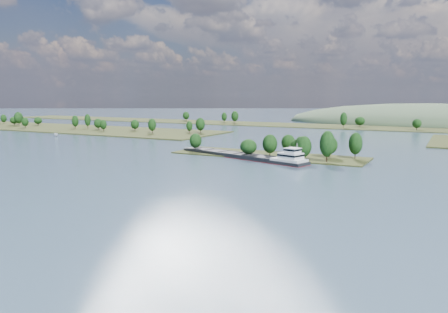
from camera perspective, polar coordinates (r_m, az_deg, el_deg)
The scene contains 7 objects.
ground at distance 172.78m, azimuth -1.82°, elevation -2.36°, with size 1800.00×1800.00×0.00m, color #3C5268.
tree_island at distance 221.67m, azimuth 7.54°, elevation 0.92°, with size 100.00×31.10×15.67m.
left_bank at distance 426.32m, azimuth -19.49°, elevation 3.53°, with size 300.00×80.00×15.23m.
back_shoreline at distance 435.39m, azimuth 17.56°, elevation 3.67°, with size 900.00×60.00×15.88m.
hill_west at distance 528.94m, azimuth 25.31°, elevation 3.92°, with size 320.00×160.00×44.00m, color #3B5037.
cargo_barge at distance 215.10m, azimuth 3.21°, elevation 0.06°, with size 76.84×31.05×10.48m.
motorboat at distance 354.17m, azimuth -21.08°, elevation 2.68°, with size 2.52×6.69×2.58m, color silver.
Camera 1 is at (84.44, -27.44, 31.35)m, focal length 35.00 mm.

